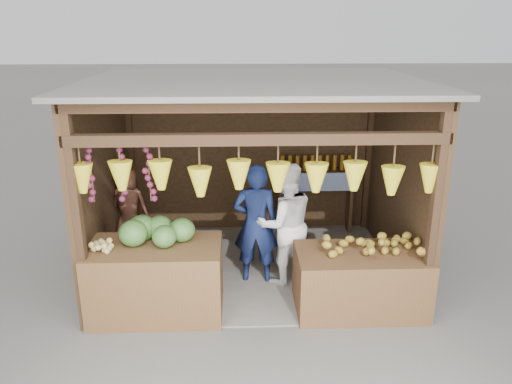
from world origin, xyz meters
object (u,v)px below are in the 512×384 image
Objects in this scene: woman_standing at (285,224)px; vendor_seated at (129,206)px; counter_right at (360,281)px; man_standing at (256,224)px; counter_left at (156,280)px.

woman_standing is 2.25m from vendor_seated.
counter_right is 0.94× the size of man_standing.
woman_standing is at bearing 138.65° from counter_right.
vendor_seated reaches higher than counter_left.
counter_right is 1.52m from man_standing.
counter_right is 1.21m from woman_standing.
counter_right is 1.37× the size of vendor_seated.
man_standing reaches higher than vendor_seated.
counter_left is 1.80m from woman_standing.
woman_standing reaches higher than vendor_seated.
woman_standing is at bearing 176.55° from vendor_seated.
man_standing is 1.88m from vendor_seated.
vendor_seated is (-3.01, 1.37, 0.50)m from counter_right.
counter_left is 2.44m from counter_right.
vendor_seated is at bearing 112.42° from counter_left.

